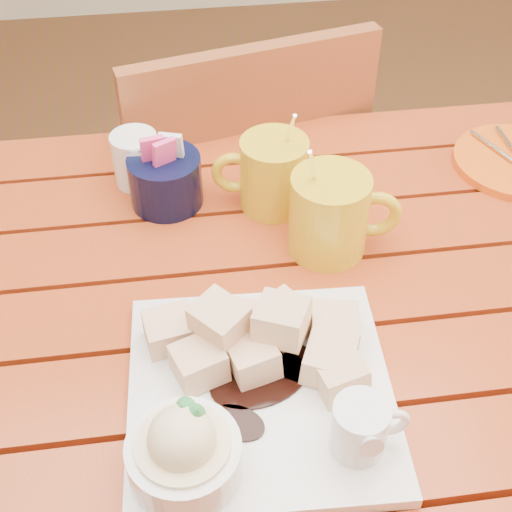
{
  "coord_description": "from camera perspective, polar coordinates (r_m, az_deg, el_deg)",
  "views": [
    {
      "loc": [
        -0.09,
        -0.59,
        1.39
      ],
      "look_at": [
        -0.01,
        0.01,
        0.82
      ],
      "focal_mm": 50.0,
      "sensor_mm": 36.0,
      "label": 1
    }
  ],
  "objects": [
    {
      "name": "table",
      "position": [
        0.96,
        0.59,
        -7.91
      ],
      "size": [
        1.2,
        0.79,
        0.75
      ],
      "color": "maroon",
      "rests_on": "ground"
    },
    {
      "name": "dessert_plate",
      "position": [
        0.75,
        -0.69,
        -11.04
      ],
      "size": [
        0.29,
        0.29,
        0.11
      ],
      "rotation": [
        0.0,
        0.0,
        -0.05
      ],
      "color": "white",
      "rests_on": "table"
    },
    {
      "name": "coffee_mug_left",
      "position": [
        0.98,
        1.25,
        6.68
      ],
      "size": [
        0.13,
        0.09,
        0.16
      ],
      "rotation": [
        0.0,
        0.0,
        -0.18
      ],
      "color": "gold",
      "rests_on": "table"
    },
    {
      "name": "coffee_mug_right",
      "position": [
        0.91,
        6.06,
        3.42
      ],
      "size": [
        0.14,
        0.1,
        0.17
      ],
      "rotation": [
        0.0,
        0.0,
        -0.14
      ],
      "color": "gold",
      "rests_on": "table"
    },
    {
      "name": "cream_pitcher",
      "position": [
        1.04,
        -9.48,
        7.75
      ],
      "size": [
        0.1,
        0.08,
        0.08
      ],
      "rotation": [
        0.0,
        0.0,
        -0.07
      ],
      "color": "white",
      "rests_on": "table"
    },
    {
      "name": "sugar_caddy",
      "position": [
        1.0,
        -7.26,
        6.12
      ],
      "size": [
        0.1,
        0.1,
        0.11
      ],
      "color": "black",
      "rests_on": "table"
    },
    {
      "name": "chair_far",
      "position": [
        1.41,
        -1.76,
        3.92
      ],
      "size": [
        0.5,
        0.5,
        0.89
      ],
      "rotation": [
        0.0,
        0.0,
        3.36
      ],
      "color": "brown",
      "rests_on": "ground"
    }
  ]
}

